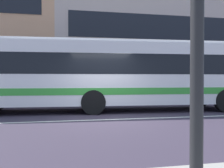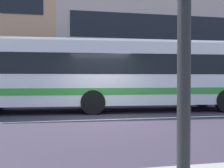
% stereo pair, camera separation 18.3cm
% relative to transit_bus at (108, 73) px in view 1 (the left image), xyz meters
% --- Properties ---
extents(ground_plane, '(160.00, 160.00, 0.00)m').
position_rel_transit_bus_xyz_m(ground_plane, '(-0.51, -2.49, -1.72)').
color(ground_plane, '#352C3B').
extents(lane_centre_line, '(60.00, 0.16, 0.01)m').
position_rel_transit_bus_xyz_m(lane_centre_line, '(-0.51, -2.49, -1.71)').
color(lane_centre_line, silver).
rests_on(lane_centre_line, ground_plane).
extents(apartment_block_right, '(23.47, 8.04, 9.23)m').
position_rel_transit_bus_xyz_m(apartment_block_right, '(9.36, 11.13, 2.90)').
color(apartment_block_right, '#BFAAA1').
rests_on(apartment_block_right, ground_plane).
extents(transit_bus, '(12.20, 3.21, 3.11)m').
position_rel_transit_bus_xyz_m(transit_bus, '(0.00, 0.00, 0.00)').
color(transit_bus, white).
rests_on(transit_bus, ground_plane).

